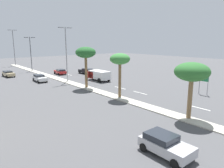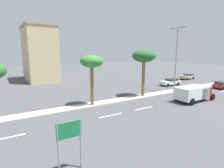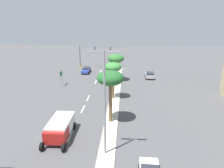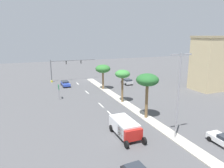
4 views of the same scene
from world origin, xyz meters
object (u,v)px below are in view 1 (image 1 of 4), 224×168
palm_tree_far (120,60)px  street_lamp_near (14,45)px  street_lamp_leading (66,50)px  sedan_tan_far (8,74)px  palm_tree_left (192,73)px  directional_road_sign (204,81)px  street_lamp_outboard (31,51)px  palm_tree_center (86,53)px  sedan_silver_leading (165,144)px  sedan_white_left (40,78)px  box_truck (98,75)px  sedan_red_trailing (60,72)px  sedan_black_mid (86,71)px

palm_tree_far → street_lamp_near: size_ratio=0.54×
street_lamp_leading → sedan_tan_far: size_ratio=2.58×
palm_tree_left → street_lamp_leading: size_ratio=0.55×
directional_road_sign → street_lamp_leading: size_ratio=0.28×
street_lamp_outboard → street_lamp_near: bearing=89.6°
street_lamp_outboard → directional_road_sign: bearing=-75.1°
palm_tree_center → sedan_silver_leading: size_ratio=1.81×
sedan_white_left → box_truck: 11.91m
directional_road_sign → sedan_white_left: directional_road_sign is taller
directional_road_sign → palm_tree_far: palm_tree_far is taller
street_lamp_outboard → street_lamp_near: size_ratio=0.78×
sedan_white_left → sedan_tan_far: (-3.46, 10.32, -0.02)m
street_lamp_near → sedan_red_trailing: size_ratio=2.84×
street_lamp_leading → palm_tree_left: bearing=-89.6°
palm_tree_far → street_lamp_near: (-0.18, 52.41, 1.34)m
street_lamp_near → box_truck: (5.70, -39.44, -5.60)m
sedan_tan_far → sedan_white_left: bearing=-71.5°
street_lamp_leading → sedan_tan_far: street_lamp_leading is taller
palm_tree_center → sedan_silver_leading: palm_tree_center is taller
directional_road_sign → sedan_black_mid: bearing=95.5°
sedan_black_mid → street_lamp_leading: bearing=-144.4°
palm_tree_left → sedan_tan_far: 41.86m
sedan_white_left → sedan_red_trailing: 9.37m
box_truck → directional_road_sign: bearing=-74.2°
street_lamp_near → sedan_black_mid: 32.30m
sedan_white_left → palm_tree_far: bearing=-77.7°
street_lamp_outboard → sedan_white_left: (-4.01, -16.29, -4.74)m
box_truck → palm_tree_far: bearing=-113.0°
sedan_white_left → sedan_black_mid: size_ratio=0.94×
sedan_tan_far → box_truck: bearing=-52.1°
palm_tree_left → palm_tree_far: bearing=90.3°
street_lamp_leading → sedan_tan_far: bearing=118.3°
directional_road_sign → palm_tree_left: palm_tree_left is taller
sedan_white_left → sedan_silver_leading: bearing=-95.8°
palm_tree_far → sedan_black_mid: 23.86m
street_lamp_outboard → sedan_silver_leading: 50.30m
palm_tree_far → palm_tree_center: size_ratio=0.90×
box_truck → sedan_red_trailing: bearing=101.2°
palm_tree_center → street_lamp_outboard: 27.35m
box_truck → sedan_tan_far: bearing=127.9°
street_lamp_leading → street_lamp_near: bearing=90.1°
palm_tree_far → sedan_red_trailing: 26.12m
palm_tree_center → street_lamp_leading: bearing=89.6°
street_lamp_leading → box_truck: bearing=-26.7°
sedan_white_left → street_lamp_outboard: bearing=76.2°
palm_tree_left → sedan_black_mid: bearing=75.8°
sedan_red_trailing → box_truck: 12.79m
directional_road_sign → box_truck: bearing=105.8°
sedan_white_left → sedan_tan_far: sedan_white_left is taller
palm_tree_center → directional_road_sign: bearing=-53.9°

